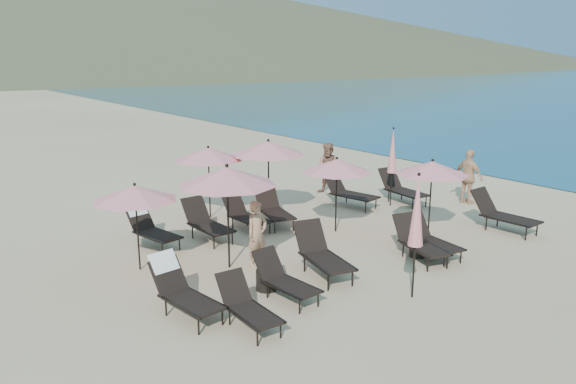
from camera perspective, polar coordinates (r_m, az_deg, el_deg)
ground at (r=13.36m, az=11.18°, el=-7.11°), size 800.00×800.00×0.00m
volcanic_headland at (r=321.97m, az=-22.90°, el=16.69°), size 690.00×690.00×55.00m
lounger_0 at (r=10.69m, az=-10.76°, el=-9.62°), size 0.85×1.77×1.06m
lounger_1 at (r=10.13m, az=-4.17°, el=-11.42°), size 0.60×1.50×0.86m
lounger_2 at (r=12.35m, az=3.45°, el=-6.22°), size 1.07×1.92×1.04m
lounger_3 at (r=13.90m, az=14.27°, el=-4.55°), size 0.83×1.68×0.93m
lounger_4 at (r=13.59m, az=13.15°, el=-4.87°), size 1.05×1.76×0.95m
lounger_5 at (r=16.41m, az=20.94°, el=-2.01°), size 0.80×1.88×1.06m
lounger_6 at (r=14.57m, az=-13.87°, el=-3.41°), size 0.93×1.76×1.05m
lounger_7 at (r=14.80m, az=-8.30°, el=-3.01°), size 0.72×1.75×1.00m
lounger_8 at (r=15.49m, az=-4.38°, el=-2.25°), size 0.75×1.66×0.93m
lounger_9 at (r=15.91m, az=-1.49°, el=-1.68°), size 1.05×1.83×0.99m
lounger_10 at (r=17.88m, az=6.15°, el=0.08°), size 1.05×1.93×1.05m
lounger_11 at (r=18.62m, az=11.45°, el=0.42°), size 0.85×1.86×1.04m
lounger_12 at (r=11.18m, az=-0.40°, el=-8.81°), size 0.70×1.57×0.88m
umbrella_open_0 at (r=12.33m, az=-6.22°, el=1.61°), size 2.23×2.23×2.40m
umbrella_open_1 at (r=14.99m, az=4.98°, el=2.69°), size 1.93×1.93×2.07m
umbrella_open_2 at (r=15.10m, az=14.44°, el=2.39°), size 1.93×1.93×2.08m
umbrella_open_3 at (r=16.43m, az=-8.11°, el=3.83°), size 2.00×2.00×2.15m
umbrella_open_4 at (r=16.31m, az=-2.01°, el=4.48°), size 2.17×2.17×2.34m
umbrella_open_5 at (r=12.66m, az=-15.28°, el=-0.11°), size 1.86×1.86×2.01m
umbrella_closed_0 at (r=11.06m, az=12.96°, el=-1.98°), size 0.30×0.30×2.54m
umbrella_closed_1 at (r=17.88m, az=10.58°, el=4.07°), size 0.29×0.29×2.52m
side_table_0 at (r=11.66m, az=-2.20°, el=-8.90°), size 0.44×0.44×0.43m
side_table_1 at (r=13.80m, az=13.04°, el=-5.47°), size 0.39×0.39×0.48m
beachgoer_a at (r=12.75m, az=-3.15°, el=-4.27°), size 0.60×0.43×1.52m
beachgoer_b at (r=19.34m, az=4.18°, el=2.37°), size 0.97×1.06×1.77m
beachgoer_c at (r=18.92m, az=17.87°, el=1.48°), size 0.45×1.05×1.77m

